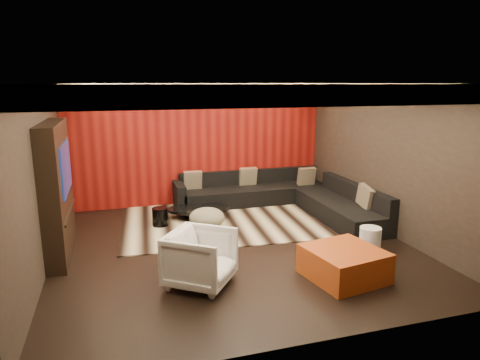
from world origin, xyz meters
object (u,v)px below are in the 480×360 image
object	(u,v)px
drum_stool	(160,217)
armchair	(201,258)
coffee_table	(198,212)
white_side_table	(370,240)
sectional_sofa	(284,198)
orange_ottoman	(344,264)

from	to	relation	value
drum_stool	armchair	world-z (taller)	armchair
coffee_table	armchair	distance (m)	3.09
white_side_table	coffee_table	bearing A→B (deg)	131.46
drum_stool	sectional_sofa	distance (m)	2.87
drum_stool	sectional_sofa	world-z (taller)	sectional_sofa
orange_ottoman	armchair	xyz separation A→B (m)	(-2.06, 0.40, 0.17)
armchair	sectional_sofa	world-z (taller)	armchair
orange_ottoman	sectional_sofa	size ratio (longest dim) A/B	0.28
coffee_table	drum_stool	xyz separation A→B (m)	(-0.84, -0.31, 0.07)
coffee_table	drum_stool	distance (m)	0.90
white_side_table	armchair	distance (m)	2.99
armchair	sectional_sofa	size ratio (longest dim) A/B	0.24
white_side_table	armchair	xyz separation A→B (m)	(-2.97, -0.32, 0.17)
coffee_table	armchair	size ratio (longest dim) A/B	1.49
drum_stool	armchair	distance (m)	2.74
armchair	coffee_table	bearing A→B (deg)	25.49
coffee_table	white_side_table	bearing A→B (deg)	-48.54
coffee_table	drum_stool	size ratio (longest dim) A/B	3.56
white_side_table	sectional_sofa	world-z (taller)	sectional_sofa
drum_stool	white_side_table	size ratio (longest dim) A/B	0.82
coffee_table	orange_ottoman	size ratio (longest dim) A/B	1.29
coffee_table	armchair	world-z (taller)	armchair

